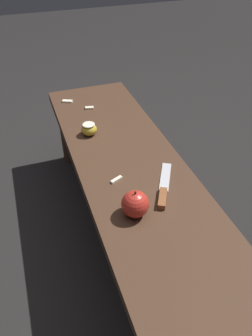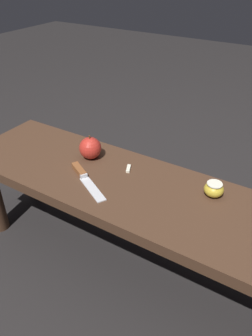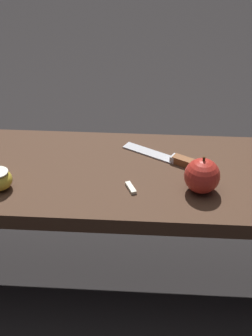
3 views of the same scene
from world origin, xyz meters
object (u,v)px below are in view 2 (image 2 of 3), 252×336
at_px(apple_cut, 214,189).
at_px(knife, 83,176).
at_px(apple_whole, 90,148).
at_px(wooden_bench, 134,202).

bearing_deg(apple_cut, knife, -161.30).
bearing_deg(knife, apple_whole, 144.55).
bearing_deg(knife, wooden_bench, 45.19).
height_order(wooden_bench, apple_whole, apple_whole).
bearing_deg(apple_whole, wooden_bench, -16.71).
xyz_separation_m(wooden_bench, apple_whole, (-0.24, 0.07, 0.11)).
height_order(apple_whole, apple_cut, apple_whole).
xyz_separation_m(apple_whole, apple_cut, (0.48, 0.02, -0.02)).
distance_m(wooden_bench, knife, 0.20).
bearing_deg(wooden_bench, apple_whole, 163.29).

